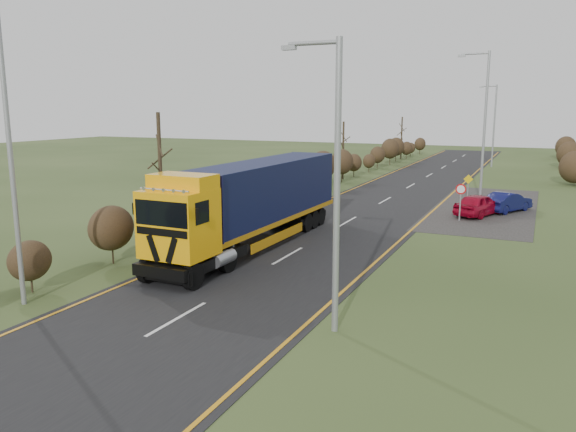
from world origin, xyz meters
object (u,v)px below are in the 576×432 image
(car_red_hatchback, at_px, (479,205))
(speed_sign, at_px, (461,196))
(car_blue_sedan, at_px, (507,202))
(lorry, at_px, (254,199))
(streetlight_near, at_px, (334,177))

(car_red_hatchback, distance_m, speed_sign, 2.32)
(car_blue_sedan, xyz_separation_m, speed_sign, (-2.24, -4.12, 0.84))
(car_red_hatchback, bearing_deg, car_blue_sedan, -104.08)
(lorry, relative_size, streetlight_near, 1.74)
(lorry, distance_m, streetlight_near, 10.42)
(car_red_hatchback, height_order, speed_sign, speed_sign)
(car_blue_sedan, height_order, speed_sign, speed_sign)
(car_red_hatchback, bearing_deg, streetlight_near, 105.22)
(car_red_hatchback, xyz_separation_m, streetlight_near, (-1.89, -19.78, 3.76))
(car_red_hatchback, bearing_deg, lorry, 75.42)
(car_blue_sedan, xyz_separation_m, streetlight_near, (-3.33, -21.86, 3.81))
(lorry, relative_size, car_blue_sedan, 3.85)
(car_red_hatchback, height_order, car_blue_sedan, car_red_hatchback)
(lorry, xyz_separation_m, speed_sign, (7.70, 9.99, -0.78))
(car_red_hatchback, relative_size, speed_sign, 1.84)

